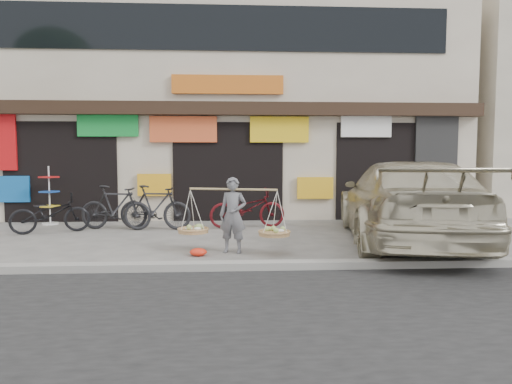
{
  "coord_description": "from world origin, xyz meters",
  "views": [
    {
      "loc": [
        0.07,
        -9.04,
        1.77
      ],
      "look_at": [
        0.62,
        0.9,
        0.99
      ],
      "focal_mm": 32.0,
      "sensor_mm": 36.0,
      "label": 1
    }
  ],
  "objects": [
    {
      "name": "bike_2",
      "position": [
        0.48,
        2.19,
        0.49
      ],
      "size": [
        1.94,
        0.87,
        0.98
      ],
      "primitive_type": "imported",
      "rotation": [
        0.0,
        0.0,
        1.69
      ],
      "color": "#4E0D12",
      "rests_on": "ground"
    },
    {
      "name": "suv",
      "position": [
        3.65,
        0.07,
        0.84
      ],
      "size": [
        3.29,
        6.08,
        1.67
      ],
      "rotation": [
        0.0,
        0.0,
        2.97
      ],
      "color": "beige",
      "rests_on": "ground"
    },
    {
      "name": "ground",
      "position": [
        0.0,
        0.0,
        0.0
      ],
      "size": [
        70.0,
        70.0,
        0.0
      ],
      "primitive_type": "plane",
      "color": "gray",
      "rests_on": "ground"
    },
    {
      "name": "kerb",
      "position": [
        0.0,
        -2.0,
        0.06
      ],
      "size": [
        70.0,
        0.25,
        0.12
      ],
      "primitive_type": "cube",
      "color": "gray",
      "rests_on": "ground"
    },
    {
      "name": "bike_1",
      "position": [
        -2.71,
        2.04,
        0.54
      ],
      "size": [
        1.86,
        0.86,
        1.08
      ],
      "primitive_type": "imported",
      "rotation": [
        0.0,
        0.0,
        1.37
      ],
      "color": "black",
      "rests_on": "ground"
    },
    {
      "name": "display_rack",
      "position": [
        -4.64,
        3.03,
        0.61
      ],
      "size": [
        0.47,
        0.47,
        1.52
      ],
      "rotation": [
        0.0,
        0.0,
        -0.38
      ],
      "color": "silver",
      "rests_on": "ground"
    },
    {
      "name": "street_vendor",
      "position": [
        0.11,
        -0.73,
        0.63
      ],
      "size": [
        2.05,
        0.95,
        1.39
      ],
      "rotation": [
        0.0,
        0.0,
        -0.26
      ],
      "color": "slate",
      "rests_on": "ground"
    },
    {
      "name": "shophouse_block",
      "position": [
        -0.0,
        6.42,
        3.45
      ],
      "size": [
        14.0,
        6.32,
        7.0
      ],
      "color": "beige",
      "rests_on": "ground"
    },
    {
      "name": "bike_0",
      "position": [
        -4.1,
        1.67,
        0.46
      ],
      "size": [
        1.83,
        1.21,
        0.91
      ],
      "primitive_type": "imported",
      "rotation": [
        0.0,
        0.0,
        1.95
      ],
      "color": "black",
      "rests_on": "ground"
    },
    {
      "name": "bike_3",
      "position": [
        -1.76,
        2.04,
        0.54
      ],
      "size": [
        1.86,
        0.86,
        1.08
      ],
      "primitive_type": "imported",
      "rotation": [
        0.0,
        0.0,
        1.37
      ],
      "color": "black",
      "rests_on": "ground"
    },
    {
      "name": "red_bag",
      "position": [
        -0.51,
        -0.99,
        0.07
      ],
      "size": [
        0.31,
        0.25,
        0.14
      ],
      "primitive_type": "ellipsoid",
      "color": "red",
      "rests_on": "ground"
    }
  ]
}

